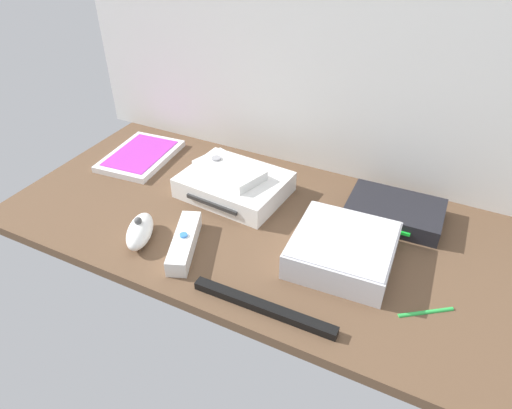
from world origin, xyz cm
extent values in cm
cube|color=brown|center=(0.00, 0.00, -1.00)|extent=(100.00, 48.00, 2.00)
cube|color=silver|center=(0.00, 24.60, 32.00)|extent=(110.00, 1.20, 64.00)
cube|color=white|center=(-8.35, 6.54, 2.20)|extent=(22.26, 17.70, 4.40)
cube|color=#2D2D2D|center=(-9.04, -1.63, 2.20)|extent=(12.01, 1.60, 0.80)
cube|color=silver|center=(18.50, -3.42, 2.50)|extent=(17.94, 17.94, 5.00)
cube|color=silver|center=(18.50, -3.42, 5.15)|extent=(17.22, 17.22, 0.30)
cube|color=white|center=(-35.44, 9.44, 0.70)|extent=(15.22, 20.12, 1.40)
cube|color=#B233B2|center=(-35.44, 9.44, 1.48)|extent=(12.54, 17.26, 0.16)
cube|color=black|center=(23.88, 12.97, 1.70)|extent=(18.33, 12.50, 3.40)
cube|color=#19D833|center=(24.05, 6.78, 1.70)|extent=(8.01, 0.63, 0.60)
cube|color=white|center=(-7.86, -13.08, 1.50)|extent=(8.88, 15.07, 3.00)
cylinder|color=#387FDB|center=(-7.86, -13.08, 3.20)|extent=(1.40, 1.40, 0.40)
ellipsoid|color=white|center=(-16.59, -14.55, 2.00)|extent=(8.06, 10.93, 4.00)
sphere|color=#4C4C4C|center=(-16.59, -14.55, 4.40)|extent=(1.40, 1.40, 1.40)
cube|color=white|center=(-9.52, 6.64, 5.40)|extent=(16.15, 11.99, 2.00)
cylinder|color=#99999E|center=(-13.33, 7.86, 6.60)|extent=(2.51, 2.51, 0.40)
cube|color=black|center=(11.14, -19.74, 0.70)|extent=(24.02, 2.07, 1.40)
cylinder|color=green|center=(33.95, -8.88, 0.35)|extent=(7.72, 5.82, 0.70)
camera|label=1|loc=(31.83, -63.63, 55.53)|focal=32.31mm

